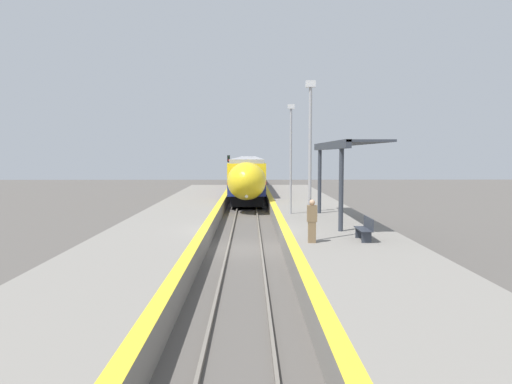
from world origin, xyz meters
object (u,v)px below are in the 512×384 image
at_px(platform_bench, 365,228).
at_px(railway_signal, 229,170).
at_px(person_waiting, 312,221).
at_px(lamppost_mid, 291,152).
at_px(train, 248,170).
at_px(lamppost_near, 310,151).

distance_m(platform_bench, railway_signal, 33.59).
height_order(person_waiting, lamppost_mid, lamppost_mid).
bearing_deg(train, railway_signal, -98.84).
distance_m(train, platform_bench, 45.79).
relative_size(person_waiting, railway_signal, 0.40).
xyz_separation_m(railway_signal, lamppost_near, (4.45, -33.09, 1.76)).
height_order(lamppost_near, lamppost_mid, same).
relative_size(platform_bench, lamppost_near, 0.24).
bearing_deg(person_waiting, lamppost_mid, 90.38).
height_order(platform_bench, lamppost_near, lamppost_near).
height_order(platform_bench, lamppost_mid, lamppost_mid).
bearing_deg(lamppost_mid, lamppost_near, -90.00).
bearing_deg(person_waiting, lamppost_near, 101.42).
bearing_deg(train, lamppost_mid, -86.16).
bearing_deg(train, person_waiting, -86.84).
bearing_deg(lamppost_mid, railway_signal, 100.34).
xyz_separation_m(platform_bench, lamppost_near, (-2.16, -0.18, 2.93)).
relative_size(train, railway_signal, 15.44).
relative_size(train, lamppost_near, 10.44).
height_order(platform_bench, railway_signal, railway_signal).
height_order(train, lamppost_near, lamppost_near).
bearing_deg(train, lamppost_near, -86.90).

